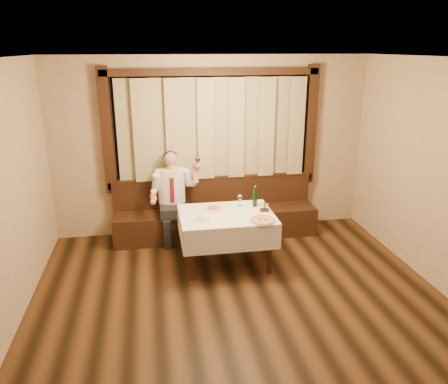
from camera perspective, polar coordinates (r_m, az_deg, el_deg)
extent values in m
cube|color=black|center=(4.84, 4.06, -18.65)|extent=(5.00, 6.00, 0.01)
cube|color=silver|center=(3.86, 5.04, 16.76)|extent=(5.00, 6.00, 0.01)
cube|color=tan|center=(6.97, -1.55, 5.96)|extent=(5.00, 0.01, 2.80)
cube|color=black|center=(6.89, -1.55, 8.36)|extent=(3.00, 0.02, 1.60)
cube|color=orange|center=(6.88, -7.33, 5.64)|extent=(0.50, 0.01, 0.40)
cube|color=black|center=(7.05, -1.45, 1.49)|extent=(3.30, 0.12, 0.10)
cube|color=black|center=(6.75, -1.57, 15.42)|extent=(3.30, 0.12, 0.10)
cube|color=black|center=(6.81, -15.06, 7.61)|extent=(0.16, 0.12, 1.90)
cube|color=black|center=(7.25, 11.24, 8.53)|extent=(0.16, 0.12, 1.90)
cube|color=#94855F|center=(6.79, -1.43, 8.21)|extent=(2.90, 0.08, 1.55)
cube|color=black|center=(7.02, -1.09, -4.01)|extent=(3.20, 0.60, 0.45)
cube|color=black|center=(7.09, -1.41, 0.09)|extent=(3.20, 0.12, 0.45)
cube|color=black|center=(7.01, -1.43, 1.99)|extent=(3.20, 0.14, 0.04)
cylinder|color=black|center=(5.69, -4.23, -8.27)|extent=(0.06, 0.06, 0.71)
cylinder|color=black|center=(5.87, 6.02, -7.46)|extent=(0.06, 0.06, 0.71)
cylinder|color=black|center=(6.36, -4.91, -5.30)|extent=(0.06, 0.06, 0.71)
cylinder|color=black|center=(6.51, 4.27, -4.67)|extent=(0.06, 0.06, 0.71)
cube|color=black|center=(5.93, 0.33, -3.08)|extent=(1.20, 0.90, 0.04)
cube|color=white|center=(5.93, 0.33, -2.87)|extent=(1.26, 0.96, 0.01)
cube|color=white|center=(5.56, 1.21, -6.33)|extent=(1.26, 0.01, 0.35)
cube|color=white|center=(6.43, -0.43, -2.79)|extent=(1.26, 0.01, 0.35)
cube|color=white|center=(5.92, -5.70, -4.81)|extent=(0.01, 0.96, 0.35)
cube|color=white|center=(6.13, 6.15, -4.01)|extent=(0.01, 0.96, 0.35)
cylinder|color=white|center=(5.69, 5.04, -3.79)|extent=(0.34, 0.34, 0.01)
cylinder|color=#D84B20|center=(5.68, 5.04, -3.70)|extent=(0.31, 0.31, 0.01)
torus|color=#BC8C48|center=(5.68, 5.04, -3.66)|extent=(0.32, 0.32, 0.02)
sphere|color=black|center=(5.69, 4.70, -3.55)|extent=(0.02, 0.02, 0.02)
sphere|color=black|center=(5.68, 5.46, -3.61)|extent=(0.02, 0.02, 0.02)
cylinder|color=white|center=(6.08, -1.33, -2.21)|extent=(0.28, 0.28, 0.02)
ellipsoid|color=#C7451F|center=(6.06, -1.34, -1.79)|extent=(0.17, 0.17, 0.08)
cylinder|color=white|center=(5.74, -2.84, -3.53)|extent=(0.23, 0.23, 0.01)
ellipsoid|color=beige|center=(5.72, -2.84, -3.16)|extent=(0.15, 0.15, 0.07)
cylinder|color=#0D3F14|center=(6.17, 4.07, -0.80)|extent=(0.07, 0.07, 0.24)
cylinder|color=#0D3F14|center=(6.13, 4.10, 0.44)|extent=(0.03, 0.03, 0.06)
cylinder|color=silver|center=(6.12, 4.10, 0.73)|extent=(0.03, 0.03, 0.01)
cylinder|color=white|center=(6.19, 2.07, -1.86)|extent=(0.06, 0.06, 0.01)
cylinder|color=white|center=(6.18, 2.07, -1.44)|extent=(0.01, 0.01, 0.09)
ellipsoid|color=white|center=(6.15, 2.08, -0.69)|extent=(0.07, 0.07, 0.08)
cube|color=black|center=(6.03, 5.30, -2.35)|extent=(0.13, 0.08, 0.04)
cube|color=black|center=(6.00, 5.32, -1.77)|extent=(0.03, 0.06, 0.09)
cylinder|color=white|center=(6.01, 4.98, -1.95)|extent=(0.03, 0.03, 0.07)
cylinder|color=silver|center=(6.00, 4.99, -1.59)|extent=(0.03, 0.03, 0.01)
cylinder|color=white|center=(6.01, 5.65, -1.95)|extent=(0.03, 0.03, 0.07)
cylinder|color=silver|center=(6.00, 5.66, -1.59)|extent=(0.03, 0.03, 0.01)
cube|color=black|center=(6.74, -6.70, -2.36)|extent=(0.39, 0.44, 0.16)
cube|color=black|center=(6.65, -7.42, -5.51)|extent=(0.11, 0.12, 0.45)
cube|color=black|center=(6.66, -5.56, -5.40)|extent=(0.11, 0.12, 0.45)
ellipsoid|color=white|center=(6.76, -6.88, 0.80)|extent=(0.41, 0.26, 0.53)
cube|color=maroon|center=(6.65, -6.81, 0.22)|extent=(0.06, 0.01, 0.39)
cylinder|color=tan|center=(6.68, -6.98, 3.29)|extent=(0.10, 0.10, 0.08)
sphere|color=tan|center=(6.65, -7.03, 4.36)|extent=(0.21, 0.21, 0.21)
ellipsoid|color=black|center=(6.67, -7.05, 4.66)|extent=(0.21, 0.21, 0.16)
sphere|color=white|center=(6.70, -8.63, 2.48)|extent=(0.13, 0.13, 0.13)
sphere|color=white|center=(6.71, -5.28, 2.65)|extent=(0.13, 0.13, 0.13)
sphere|color=tan|center=(6.41, -9.27, -1.34)|extent=(0.08, 0.08, 0.08)
sphere|color=tan|center=(6.54, -3.47, 3.42)|extent=(0.09, 0.09, 0.09)
cylinder|color=white|center=(6.50, -3.45, 3.69)|extent=(0.01, 0.01, 0.11)
ellipsoid|color=white|center=(6.48, -3.46, 4.40)|extent=(0.08, 0.08, 0.10)
ellipsoid|color=#4C070F|center=(6.48, -3.46, 4.24)|extent=(0.06, 0.06, 0.06)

